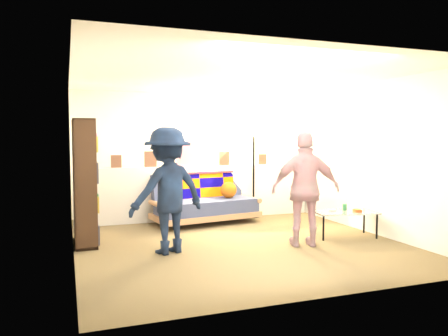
% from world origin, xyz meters
% --- Properties ---
extents(ground, '(5.00, 5.00, 0.00)m').
position_xyz_m(ground, '(0.00, 0.00, 0.00)').
color(ground, brown).
rests_on(ground, ground).
extents(room_shell, '(4.60, 5.05, 2.45)m').
position_xyz_m(room_shell, '(0.00, 0.47, 1.67)').
color(room_shell, silver).
rests_on(room_shell, ground).
extents(half_wall_ledge, '(4.45, 0.15, 1.00)m').
position_xyz_m(half_wall_ledge, '(0.00, 1.80, 0.50)').
color(half_wall_ledge, silver).
rests_on(half_wall_ledge, ground).
extents(ledge_decor, '(2.97, 0.02, 0.45)m').
position_xyz_m(ledge_decor, '(-0.23, 1.78, 1.18)').
color(ledge_decor, brown).
rests_on(ledge_decor, half_wall_ledge).
extents(futon_sofa, '(1.97, 1.16, 0.80)m').
position_xyz_m(futon_sofa, '(0.01, 1.42, 0.37)').
color(futon_sofa, '#AA7853').
rests_on(futon_sofa, ground).
extents(bookshelf, '(0.30, 0.89, 1.78)m').
position_xyz_m(bookshelf, '(-2.08, 0.52, 0.83)').
color(bookshelf, '#311D10').
rests_on(bookshelf, ground).
extents(coffee_table, '(1.02, 0.69, 0.49)m').
position_xyz_m(coffee_table, '(1.70, -0.38, 0.37)').
color(coffee_table, black).
rests_on(coffee_table, ground).
extents(floor_lamp, '(0.37, 0.30, 1.67)m').
position_xyz_m(floor_lamp, '(1.06, 1.65, 1.18)').
color(floor_lamp, black).
rests_on(floor_lamp, ground).
extents(person_left, '(1.21, 0.92, 1.66)m').
position_xyz_m(person_left, '(-1.07, -0.37, 0.83)').
color(person_left, black).
rests_on(person_left, ground).
extents(person_right, '(1.02, 0.66, 1.61)m').
position_xyz_m(person_right, '(0.83, -0.67, 0.81)').
color(person_right, pink).
rests_on(person_right, ground).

